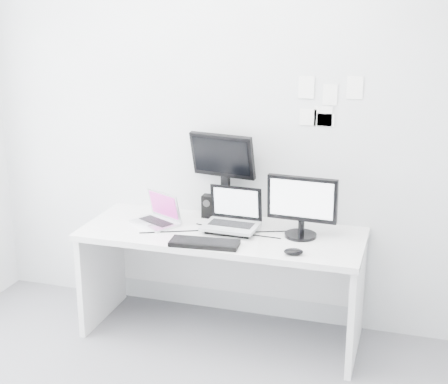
{
  "coord_description": "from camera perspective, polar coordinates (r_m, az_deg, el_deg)",
  "views": [
    {
      "loc": [
        1.17,
        -2.53,
        2.19
      ],
      "look_at": [
        0.02,
        1.23,
        1.0
      ],
      "focal_mm": 52.91,
      "sensor_mm": 36.0,
      "label": 1
    }
  ],
  "objects": [
    {
      "name": "wall_note_1",
      "position": [
        4.2,
        9.15,
        8.3
      ],
      "size": [
        0.09,
        0.0,
        0.13
      ],
      "primitive_type": "cube",
      "color": "white",
      "rests_on": "back_wall"
    },
    {
      "name": "back_wall",
      "position": [
        4.37,
        1.17,
        5.77
      ],
      "size": [
        3.6,
        0.0,
        3.6
      ],
      "primitive_type": "plane",
      "rotation": [
        1.57,
        0.0,
        0.0
      ],
      "color": "silver",
      "rests_on": "ground"
    },
    {
      "name": "samsung_monitor",
      "position": [
        4.08,
        6.72,
        -1.22
      ],
      "size": [
        0.45,
        0.22,
        0.4
      ],
      "primitive_type": "cube",
      "rotation": [
        0.0,
        0.0,
        -0.05
      ],
      "color": "black",
      "rests_on": "desk"
    },
    {
      "name": "mouse",
      "position": [
        3.86,
        6.02,
        -5.15
      ],
      "size": [
        0.13,
        0.09,
        0.04
      ],
      "primitive_type": "ellipsoid",
      "rotation": [
        0.0,
        0.0,
        0.2
      ],
      "color": "black",
      "rests_on": "desk"
    },
    {
      "name": "wall_note_4",
      "position": [
        4.25,
        7.27,
        6.43
      ],
      "size": [
        0.11,
        0.0,
        0.11
      ],
      "primitive_type": "cube",
      "color": "white",
      "rests_on": "back_wall"
    },
    {
      "name": "wall_note_0",
      "position": [
        4.22,
        7.13,
        8.97
      ],
      "size": [
        0.1,
        0.0,
        0.14
      ],
      "primitive_type": "cube",
      "color": "white",
      "rests_on": "back_wall"
    },
    {
      "name": "dell_laptop",
      "position": [
        4.16,
        0.57,
        -1.61
      ],
      "size": [
        0.35,
        0.28,
        0.29
      ],
      "primitive_type": "cube",
      "rotation": [
        0.0,
        0.0,
        -0.04
      ],
      "color": "#A8ACB0",
      "rests_on": "desk"
    },
    {
      "name": "rear_monitor",
      "position": [
        4.38,
        -0.02,
        1.52
      ],
      "size": [
        0.46,
        0.23,
        0.6
      ],
      "primitive_type": "cube",
      "rotation": [
        0.0,
        0.0,
        -0.17
      ],
      "color": "black",
      "rests_on": "desk"
    },
    {
      "name": "speaker",
      "position": [
        4.46,
        -1.37,
        -1.22
      ],
      "size": [
        0.1,
        0.1,
        0.15
      ],
      "primitive_type": "cube",
      "rotation": [
        0.0,
        0.0,
        0.38
      ],
      "color": "black",
      "rests_on": "desk"
    },
    {
      "name": "wall_note_3",
      "position": [
        4.23,
        8.78,
        6.18
      ],
      "size": [
        0.11,
        0.0,
        0.08
      ],
      "primitive_type": "cube",
      "color": "white",
      "rests_on": "back_wall"
    },
    {
      "name": "wall_note_2",
      "position": [
        4.18,
        11.24,
        8.84
      ],
      "size": [
        0.1,
        0.0,
        0.14
      ],
      "primitive_type": "cube",
      "color": "white",
      "rests_on": "back_wall"
    },
    {
      "name": "desk",
      "position": [
        4.35,
        -0.18,
        -7.93
      ],
      "size": [
        1.8,
        0.7,
        0.73
      ],
      "primitive_type": "cube",
      "color": "silver",
      "rests_on": "ground"
    },
    {
      "name": "wall_note_5",
      "position": [
        4.23,
        8.56,
        6.5
      ],
      "size": [
        0.12,
        0.0,
        0.13
      ],
      "primitive_type": "cube",
      "color": "white",
      "rests_on": "back_wall"
    },
    {
      "name": "macbook",
      "position": [
        4.32,
        -6.06,
        -1.43
      ],
      "size": [
        0.36,
        0.33,
        0.22
      ],
      "primitive_type": "cube",
      "rotation": [
        0.0,
        0.0,
        -0.5
      ],
      "color": "silver",
      "rests_on": "desk"
    },
    {
      "name": "keyboard",
      "position": [
        3.98,
        -1.7,
        -4.44
      ],
      "size": [
        0.43,
        0.18,
        0.03
      ],
      "primitive_type": "cube",
      "rotation": [
        0.0,
        0.0,
        0.08
      ],
      "color": "black",
      "rests_on": "desk"
    }
  ]
}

